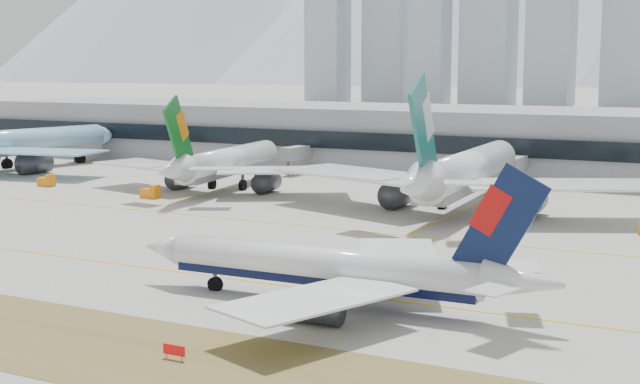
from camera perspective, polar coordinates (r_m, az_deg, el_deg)
The scene contains 10 objects.
ground at distance 114.06m, azimuth -7.09°, elevation -4.65°, with size 3000.00×3000.00×0.00m, color #A6A39C.
taxiing_airliner at distance 93.37m, azimuth 1.08°, elevation -4.98°, with size 48.12×41.84×16.18m.
widebody_korean at distance 228.16m, azimuth -19.15°, elevation 2.89°, with size 64.38×63.77×23.30m.
widebody_eva at distance 181.56m, azimuth -6.10°, elevation 1.81°, with size 55.80×55.16×20.12m.
widebody_cathay at distance 156.01m, azimuth 9.22°, elevation 1.16°, with size 68.60×67.21×24.49m.
terminal at distance 216.37m, azimuth 10.53°, elevation 3.29°, with size 280.00×43.10×15.00m.
hold_sign_right at distance 78.28m, azimuth -9.33°, elevation -9.96°, with size 2.20×0.15×1.35m.
gse_a at distance 195.27m, azimuth -17.09°, elevation 0.66°, with size 3.55×2.00×2.60m.
gse_b at distance 172.75m, azimuth -10.78°, elevation -0.05°, with size 3.55×2.00×2.60m.
city_skyline at distance 571.22m, azimuth 10.54°, elevation 10.41°, with size 342.00×49.80×140.00m.
Camera 1 is at (63.87, -91.15, 24.94)m, focal length 50.00 mm.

